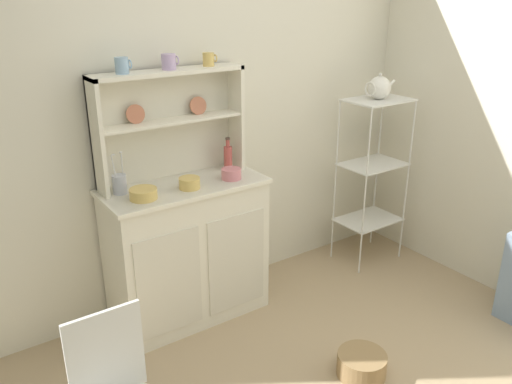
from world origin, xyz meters
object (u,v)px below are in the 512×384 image
Objects in this scene: floor_basket at (362,365)px; jam_bottle at (228,157)px; bakers_rack at (373,162)px; porcelain_teapot at (379,88)px; cup_sky_0 at (122,66)px; hutch_shelf_unit at (168,116)px; utensil_jar at (119,184)px; hutch_cabinet at (188,251)px; bowl_mixing_large at (143,194)px.

jam_bottle is (-0.14, 1.14, 0.92)m from floor_basket.
bakers_rack is 5.02× the size of porcelain_teapot.
floor_basket is 1.47m from jam_bottle.
porcelain_teapot is (1.01, 0.96, 1.28)m from floor_basket.
cup_sky_0 is 1.81m from porcelain_teapot.
hutch_shelf_unit is 1.53m from porcelain_teapot.
cup_sky_0 is 0.42× the size of jam_bottle.
hutch_shelf_unit is at bearing 13.14° from utensil_jar.
hutch_shelf_unit is (-0.00, 0.16, 0.83)m from hutch_cabinet.
bakers_rack is at bearing -8.99° from jam_bottle.
hutch_cabinet reaches higher than floor_basket.
porcelain_teapot is at bearing -5.28° from utensil_jar.
bakers_rack is 8.21× the size of bowl_mixing_large.
cup_sky_0 is 0.88m from jam_bottle.
porcelain_teapot reaches higher than bakers_rack.
floor_basket is 2.08m from cup_sky_0.
bakers_rack is at bearing 43.42° from floor_basket.
porcelain_teapot is at bearing -6.98° from cup_sky_0.
hutch_shelf_unit is at bearing 170.31° from porcelain_teapot.
cup_sky_0 is 0.70m from bowl_mixing_large.
hutch_cabinet is 1.55m from bakers_rack.
bowl_mixing_large is at bearing -95.53° from cup_sky_0.
bakers_rack reaches higher than jam_bottle.
porcelain_teapot is at bearing 43.46° from floor_basket.
floor_basket is at bearing -56.72° from cup_sky_0.
jam_bottle is (0.65, 0.16, 0.05)m from bowl_mixing_large.
jam_bottle is at bearing 96.94° from floor_basket.
cup_sky_0 is (-1.78, 0.22, 0.82)m from bakers_rack.
utensil_jar is (-0.87, 1.13, 0.90)m from floor_basket.
porcelain_teapot is (1.15, -0.18, 0.35)m from jam_bottle.
jam_bottle is at bearing -11.85° from hutch_shelf_unit.
bowl_mixing_large is (-0.79, 0.98, 0.87)m from floor_basket.
utensil_jar is (-0.36, -0.08, -0.33)m from hutch_shelf_unit.
bowl_mixing_large is at bearing -63.14° from utensil_jar.
jam_bottle is (0.36, 0.09, 0.53)m from hutch_cabinet.
porcelain_teapot is (1.87, -0.17, 0.38)m from utensil_jar.
bowl_mixing_large is 0.17m from utensil_jar.
hutch_shelf_unit is 1.61m from bakers_rack.
utensil_jar is 0.97× the size of porcelain_teapot.
utensil_jar is at bearing -179.32° from jam_bottle.
hutch_shelf_unit reaches higher than bakers_rack.
hutch_shelf_unit is 3.75× the size of utensil_jar.
hutch_shelf_unit is at bearing 170.32° from bakers_rack.
cup_sky_0 is (-0.27, 0.12, 1.14)m from hutch_cabinet.
bakers_rack is 1.80m from bowl_mixing_large.
cup_sky_0 reaches higher than jam_bottle.
jam_bottle is (-1.15, 0.18, 0.20)m from bakers_rack.
hutch_shelf_unit is at bearing 39.42° from bowl_mixing_large.
floor_basket is (0.50, -1.05, -0.40)m from hutch_cabinet.
bowl_mixing_large is at bearing -165.67° from hutch_cabinet.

